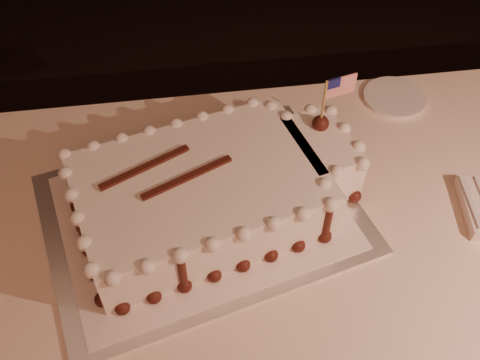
{
  "coord_description": "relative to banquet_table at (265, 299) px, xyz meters",
  "views": [
    {
      "loc": [
        -0.16,
        -0.07,
        1.63
      ],
      "look_at": [
        -0.07,
        0.61,
        0.85
      ],
      "focal_mm": 40.0,
      "sensor_mm": 36.0,
      "label": 1
    }
  ],
  "objects": [
    {
      "name": "doily",
      "position": [
        -0.15,
        0.01,
        0.38
      ],
      "size": [
        0.65,
        0.55,
        0.0
      ],
      "primitive_type": "cube",
      "rotation": [
        0.0,
        0.0,
        0.25
      ],
      "color": "white",
      "rests_on": "cake_board"
    },
    {
      "name": "banquet_table",
      "position": [
        0.0,
        0.0,
        0.0
      ],
      "size": [
        2.4,
        0.8,
        0.75
      ],
      "primitive_type": "cube",
      "color": "#FFDFC5",
      "rests_on": "ground"
    },
    {
      "name": "sheet_cake",
      "position": [
        -0.11,
        0.02,
        0.44
      ],
      "size": [
        0.62,
        0.43,
        0.24
      ],
      "color": "white",
      "rests_on": "doily"
    },
    {
      "name": "cake_board",
      "position": [
        -0.15,
        0.01,
        0.38
      ],
      "size": [
        0.72,
        0.61,
        0.01
      ],
      "primitive_type": "cube",
      "rotation": [
        0.0,
        0.0,
        0.25
      ],
      "color": "white",
      "rests_on": "banquet_table"
    },
    {
      "name": "side_plate",
      "position": [
        0.37,
        0.31,
        0.38
      ],
      "size": [
        0.16,
        0.16,
        0.01
      ],
      "primitive_type": "cylinder",
      "color": "silver",
      "rests_on": "banquet_table"
    }
  ]
}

